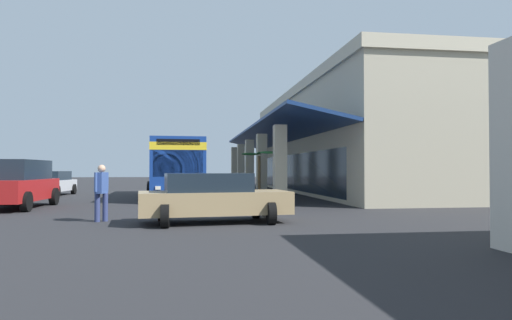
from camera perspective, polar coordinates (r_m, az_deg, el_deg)
name	(u,v)px	position (r m, az deg, el deg)	size (l,w,h in m)	color
ground	(275,190)	(33.74, 2.48, -3.87)	(120.00, 120.00, 0.00)	#262628
curb_strip	(229,192)	(30.29, -3.45, -4.06)	(31.09, 0.50, 0.12)	#9E998E
plaza_building	(365,141)	(32.59, 13.68, 2.31)	(26.21, 14.11, 7.09)	#B2A88E
transit_bus	(176,165)	(26.26, -10.13, -0.58)	(11.32, 3.18, 3.34)	navy
parked_sedan_silver	(51,183)	(29.85, -24.54, -2.67)	(4.50, 2.19, 1.47)	#B2B5BA
parked_sedan_tan	(213,197)	(13.48, -5.49, -4.73)	(2.75, 4.57, 1.47)	#9E845B
parked_suv_red	(17,183)	(20.73, -28.05, -2.62)	(4.83, 2.27, 1.97)	maroon
parked_suv_charcoal	(2,181)	(24.99, -29.49, -2.33)	(4.89, 2.36, 1.97)	#232328
pedestrian	(101,189)	(14.48, -18.98, -3.54)	(0.65, 0.37, 1.72)	navy
potted_palm	(259,187)	(23.25, 0.40, -3.39)	(1.83, 1.95, 2.55)	brown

